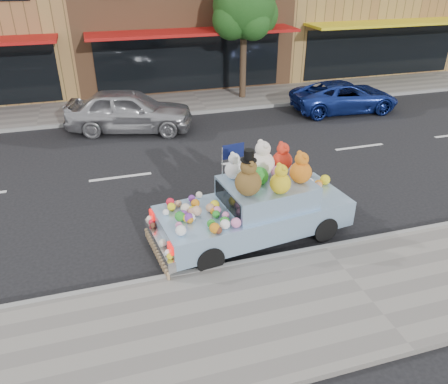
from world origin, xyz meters
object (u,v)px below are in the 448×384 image
object	(u,v)px
car_silver	(129,111)
art_car	(256,205)
car_blue	(345,97)
street_tree	(244,12)

from	to	relation	value
car_silver	art_car	bearing A→B (deg)	-149.76
car_blue	art_car	distance (m)	10.22
car_silver	art_car	xyz separation A→B (m)	(1.99, -7.84, 0.04)
street_tree	car_silver	size ratio (longest dim) A/B	1.15
art_car	car_blue	bearing A→B (deg)	41.63
car_silver	art_car	world-z (taller)	art_car
art_car	car_silver	bearing A→B (deg)	97.36
car_silver	car_blue	distance (m)	8.76
street_tree	car_silver	bearing A→B (deg)	-152.95
car_silver	car_blue	xyz separation A→B (m)	(8.76, -0.19, -0.16)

